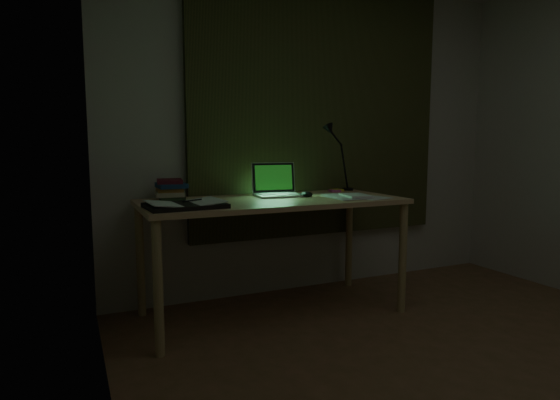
# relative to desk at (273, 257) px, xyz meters

# --- Properties ---
(wall_back) EXTENTS (3.50, 0.00, 2.50)m
(wall_back) POSITION_rel_desk_xyz_m (0.61, 0.47, 0.84)
(wall_back) COLOR beige
(wall_back) RESTS_ON ground
(wall_left) EXTENTS (0.00, 4.00, 2.50)m
(wall_left) POSITION_rel_desk_xyz_m (-1.14, -1.53, 0.84)
(wall_left) COLOR beige
(wall_left) RESTS_ON ground
(curtain) EXTENTS (2.20, 0.06, 2.00)m
(curtain) POSITION_rel_desk_xyz_m (0.61, 0.43, 1.04)
(curtain) COLOR #2A2F17
(curtain) RESTS_ON wall_back
(desk) EXTENTS (1.78, 0.78, 0.81)m
(desk) POSITION_rel_desk_xyz_m (0.00, 0.00, 0.00)
(desk) COLOR tan
(desk) RESTS_ON floor
(laptop) EXTENTS (0.37, 0.40, 0.24)m
(laptop) POSITION_rel_desk_xyz_m (0.11, 0.14, 0.53)
(laptop) COLOR silver
(laptop) RESTS_ON desk
(open_textbook) EXTENTS (0.47, 0.35, 0.04)m
(open_textbook) POSITION_rel_desk_xyz_m (-0.64, -0.18, 0.43)
(open_textbook) COLOR silver
(open_textbook) RESTS_ON desk
(book_stack) EXTENTS (0.21, 0.24, 0.15)m
(book_stack) POSITION_rel_desk_xyz_m (-0.64, 0.26, 0.48)
(book_stack) COLOR silver
(book_stack) RESTS_ON desk
(loose_papers) EXTENTS (0.47, 0.49, 0.02)m
(loose_papers) POSITION_rel_desk_xyz_m (0.52, -0.13, 0.42)
(loose_papers) COLOR silver
(loose_papers) RESTS_ON desk
(mouse) EXTENTS (0.07, 0.11, 0.04)m
(mouse) POSITION_rel_desk_xyz_m (0.27, 0.02, 0.43)
(mouse) COLOR black
(mouse) RESTS_ON desk
(sticky_yellow) EXTENTS (0.09, 0.09, 0.02)m
(sticky_yellow) POSITION_rel_desk_xyz_m (0.68, 0.28, 0.42)
(sticky_yellow) COLOR yellow
(sticky_yellow) RESTS_ON desk
(sticky_pink) EXTENTS (0.09, 0.09, 0.02)m
(sticky_pink) POSITION_rel_desk_xyz_m (0.64, 0.24, 0.41)
(sticky_pink) COLOR #E659AC
(sticky_pink) RESTS_ON desk
(desk_lamp) EXTENTS (0.34, 0.26, 0.50)m
(desk_lamp) POSITION_rel_desk_xyz_m (0.80, 0.31, 0.66)
(desk_lamp) COLOR black
(desk_lamp) RESTS_ON desk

